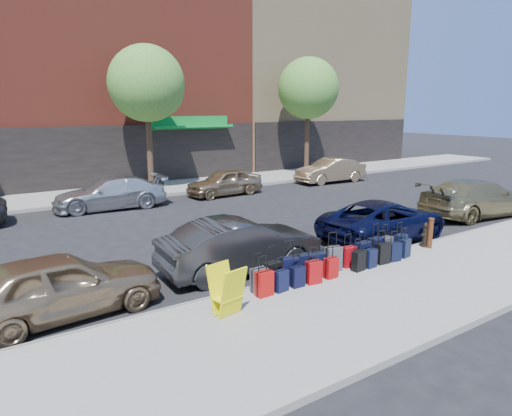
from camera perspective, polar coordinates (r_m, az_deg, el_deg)
ground at (r=15.96m, az=-2.17°, el=-3.37°), size 120.00×120.00×0.00m
sidewalk_near at (r=11.23m, az=15.82°, el=-10.41°), size 60.00×4.00×0.15m
sidewalk_far at (r=24.81m, az=-14.39°, el=2.14°), size 60.00×4.00×0.15m
curb_near at (r=12.52m, az=8.75°, el=-7.65°), size 60.00×0.08×0.15m
curb_far at (r=22.95m, az=-12.69°, el=1.41°), size 60.00×0.08×0.15m
building_center at (r=32.58m, az=-20.49°, el=21.67°), size 17.00×12.85×20.00m
building_right at (r=39.55m, az=4.14°, el=19.15°), size 15.00×12.12×18.00m
tree_center at (r=24.22m, az=-13.20°, el=14.65°), size 3.80×3.80×7.27m
tree_right at (r=29.65m, az=6.76°, el=14.43°), size 3.80×3.80×7.27m
suitcase_front_0 at (r=10.71m, az=0.37°, el=-8.97°), size 0.38×0.21×0.92m
suitcase_front_1 at (r=10.97m, az=2.13°, el=-8.30°), size 0.44×0.28×0.99m
suitcase_front_2 at (r=11.25m, az=4.19°, el=-7.71°), size 0.47×0.32×1.04m
suitcase_front_3 at (r=11.56m, az=6.17°, el=-7.24°), size 0.45×0.29×1.02m
suitcase_front_4 at (r=11.82m, az=7.73°, el=-6.94°), size 0.40×0.23×0.94m
suitcase_front_5 at (r=12.17m, az=9.64°, el=-6.28°), size 0.47×0.31×1.04m
suitcase_front_6 at (r=12.55m, az=11.51°, el=-5.98°), size 0.38×0.22×0.90m
suitcase_front_7 at (r=12.91m, az=13.30°, el=-5.44°), size 0.42×0.26×0.98m
suitcase_front_8 at (r=13.22m, az=14.87°, el=-5.00°), size 0.48×0.32×1.05m
suitcase_front_9 at (r=13.62m, az=15.93°, el=-4.68°), size 0.41×0.26×0.95m
suitcase_front_10 at (r=13.98m, az=17.58°, el=-4.35°), size 0.42×0.26×0.95m
suitcase_back_0 at (r=10.49m, az=1.04°, el=-9.42°), size 0.40×0.24×0.94m
suitcase_back_1 at (r=10.76m, az=3.15°, el=-9.08°), size 0.36×0.24×0.82m
suitcase_back_2 at (r=11.04m, az=5.22°, el=-8.55°), size 0.34×0.20×0.80m
suitcase_back_3 at (r=11.28m, az=7.22°, el=-7.96°), size 0.40×0.27×0.91m
suitcase_back_4 at (r=11.69m, az=9.36°, el=-7.38°), size 0.36×0.22×0.85m
suitcase_back_6 at (r=12.33m, az=12.72°, el=-6.46°), size 0.38×0.24×0.86m
suitcase_back_7 at (r=12.64m, az=14.13°, el=-6.12°), size 0.36×0.23×0.82m
suitcase_back_8 at (r=13.02m, az=15.55°, el=-5.48°), size 0.41×0.26×0.93m
suitcase_back_9 at (r=13.34m, az=16.92°, el=-5.26°), size 0.39×0.26×0.85m
suitcase_back_10 at (r=13.76m, az=18.10°, el=-4.78°), size 0.39×0.27×0.86m
fire_hydrant at (r=15.01m, az=20.50°, el=-3.21°), size 0.38×0.34×0.76m
bollard at (r=14.85m, az=20.97°, el=-2.90°), size 0.17×0.17×0.93m
display_rack at (r=9.54m, az=-3.67°, el=-10.28°), size 0.69×0.73×1.04m
car_near_0 at (r=10.52m, az=-23.26°, el=-8.87°), size 4.25×1.97×1.41m
car_near_1 at (r=12.26m, az=-1.90°, el=-4.71°), size 4.51×1.75×1.46m
car_near_2 at (r=15.84m, az=15.75°, el=-1.46°), size 4.91×2.45×1.33m
car_near_3 at (r=20.59m, az=25.92°, el=1.14°), size 5.43×2.74×1.51m
car_far_1 at (r=20.90m, az=-17.76°, el=1.78°), size 4.94×2.38×1.39m
car_far_2 at (r=23.06m, az=-3.95°, el=3.24°), size 3.97×1.72×1.33m
car_far_3 at (r=27.36m, az=9.30°, el=4.65°), size 4.40×1.72×1.43m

